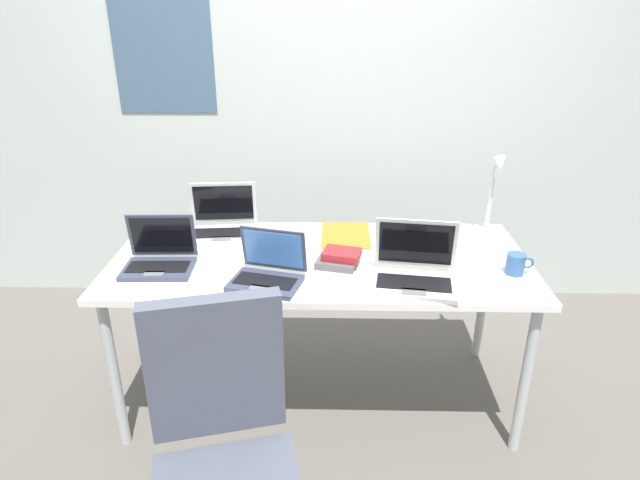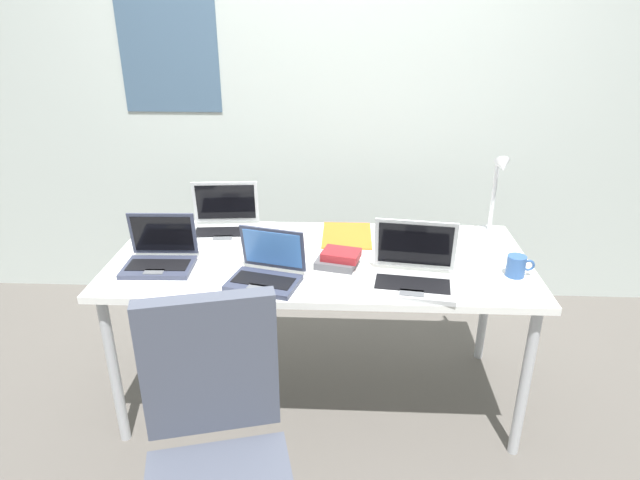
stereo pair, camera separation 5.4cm
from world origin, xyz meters
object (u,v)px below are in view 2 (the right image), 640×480
coffee_mug (516,266)px  book_stack (339,259)px  laptop_back_right (225,224)px  laptop_back_left (160,257)px  laptop_near_mouse (266,272)px  desk_lamp (496,196)px  computer_mouse (412,252)px  cell_phone (441,246)px  laptop_by_keyboard (413,273)px  paper_folder_mid_desk (347,235)px

coffee_mug → book_stack: bearing=175.1°
laptop_back_right → laptop_back_left: size_ratio=1.16×
laptop_near_mouse → desk_lamp: bearing=27.1°
laptop_back_left → desk_lamp: bearing=15.2°
computer_mouse → coffee_mug: coffee_mug is taller
laptop_back_right → cell_phone: laptop_back_right is taller
laptop_by_keyboard → laptop_back_left: laptop_by_keyboard is taller
book_stack → paper_folder_mid_desk: book_stack is taller
computer_mouse → coffee_mug: 0.44m
coffee_mug → laptop_near_mouse: bearing=-174.6°
laptop_by_keyboard → book_stack: bearing=152.6°
computer_mouse → laptop_back_right: bearing=161.3°
cell_phone → book_stack: book_stack is taller
laptop_back_right → coffee_mug: 1.33m
book_stack → computer_mouse: bearing=19.4°
laptop_back_right → laptop_near_mouse: (0.27, -0.48, -0.00)m
desk_lamp → cell_phone: size_ratio=2.94×
laptop_by_keyboard → laptop_back_left: bearing=173.9°
laptop_back_right → laptop_by_keyboard: 0.97m
desk_lamp → laptop_near_mouse: 1.14m
laptop_near_mouse → laptop_back_left: 0.48m
cell_phone → coffee_mug: bearing=-12.5°
laptop_back_left → cell_phone: bearing=11.7°
coffee_mug → paper_folder_mid_desk: bearing=151.2°
laptop_back_left → laptop_back_right: bearing=61.7°
laptop_near_mouse → book_stack: 0.32m
laptop_by_keyboard → book_stack: 0.33m
laptop_near_mouse → cell_phone: (0.75, 0.37, -0.04)m
laptop_back_left → paper_folder_mid_desk: (0.78, 0.36, -0.04)m
laptop_back_right → paper_folder_mid_desk: 0.59m
laptop_back_right → cell_phone: 1.02m
computer_mouse → paper_folder_mid_desk: computer_mouse is taller
computer_mouse → laptop_back_left: bearing=-176.6°
cell_phone → desk_lamp: bearing=64.1°
laptop_by_keyboard → laptop_back_left: 1.05m
laptop_back_right → laptop_back_left: (-0.20, -0.37, -0.00)m
desk_lamp → paper_folder_mid_desk: bearing=-176.5°
book_stack → paper_folder_mid_desk: bearing=83.8°
laptop_near_mouse → computer_mouse: (0.60, 0.27, -0.03)m
cell_phone → coffee_mug: coffee_mug is taller
laptop_back_right → cell_phone: bearing=-6.6°
desk_lamp → laptop_back_left: size_ratio=1.38×
computer_mouse → cell_phone: 0.17m
desk_lamp → book_stack: 0.82m
laptop_back_left → computer_mouse: size_ratio=3.02×
laptop_by_keyboard → book_stack: size_ratio=1.78×
laptop_back_left → laptop_near_mouse: bearing=-14.0°
desk_lamp → cell_phone: desk_lamp is taller
laptop_back_right → coffee_mug: bearing=-17.1°
cell_phone → paper_folder_mid_desk: 0.44m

